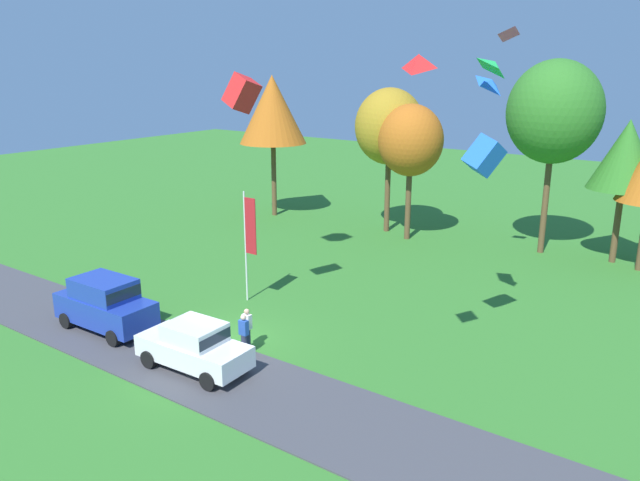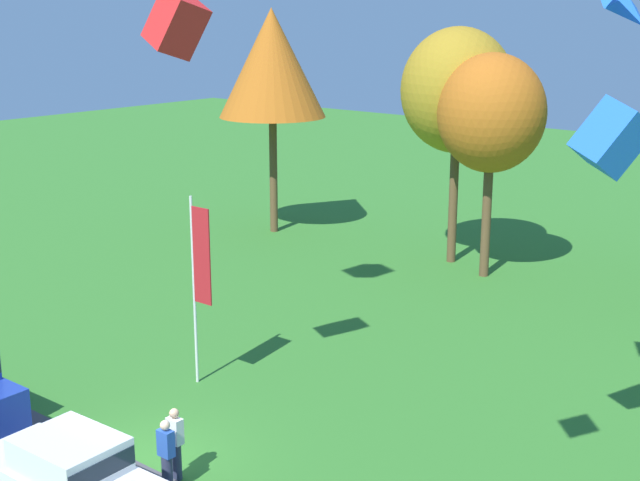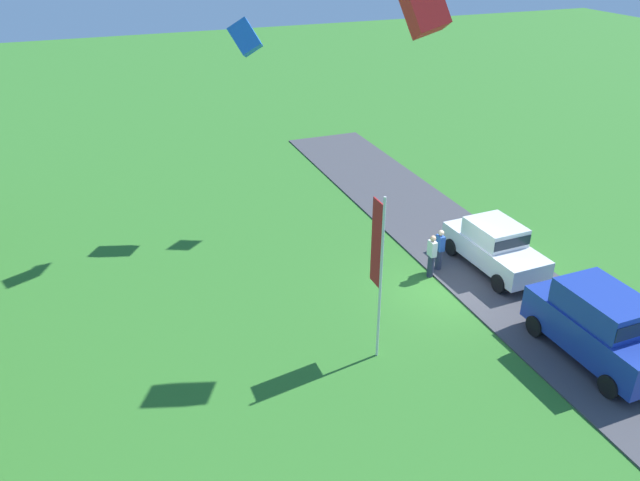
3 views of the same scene
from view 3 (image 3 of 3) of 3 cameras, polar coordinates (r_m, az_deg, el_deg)
The scene contains 9 objects.
ground_plane at distance 23.17m, azimuth 11.49°, elevation -4.47°, with size 120.00×120.00×0.00m, color #337528.
pavement_strip at distance 24.33m, azimuth 16.01°, elevation -3.30°, with size 36.00×4.40×0.06m, color #424247.
car_suv_near_entrance at distance 20.54m, azimuth 24.19°, elevation -6.87°, with size 4.64×2.12×2.28m.
car_sedan_by_flagpole at distance 24.46m, azimuth 15.67°, elevation -0.36°, with size 4.46×2.08×1.84m.
person_beside_suv at distance 23.49m, azimuth 10.16°, elevation -1.38°, with size 0.36×0.24×1.71m.
person_on_lawn at distance 23.95m, azimuth 10.87°, elevation -0.86°, with size 0.36×0.24×1.71m.
flag_banner at distance 18.01m, azimuth 5.33°, elevation -1.44°, with size 0.71×0.08×5.34m.
kite_box_low_drifter at distance 25.95m, azimuth -6.85°, elevation 17.95°, with size 0.84×0.84×1.18m, color blue.
kite_box_high_left at distance 18.10m, azimuth 9.52°, elevation 20.15°, with size 0.90×0.90×1.25m, color red.
Camera 3 is at (-16.25, 11.26, 12.09)m, focal length 35.00 mm.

